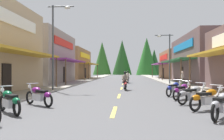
{
  "coord_description": "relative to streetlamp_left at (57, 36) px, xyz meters",
  "views": [
    {
      "loc": [
        0.53,
        0.13,
        1.65
      ],
      "look_at": [
        -1.12,
        23.73,
        1.68
      ],
      "focal_mm": 35.5,
      "sensor_mm": 36.0,
      "label": 1
    }
  ],
  "objects": [
    {
      "name": "streetlamp_left",
      "position": [
        0.0,
        0.0,
        0.0
      ],
      "size": [
        2.08,
        0.3,
        6.77
      ],
      "color": "#474C51",
      "rests_on": "ground"
    },
    {
      "name": "streetlamp_right",
      "position": [
        10.06,
        8.52,
        -0.57
      ],
      "size": [
        2.08,
        0.3,
        5.75
      ],
      "color": "#474C51",
      "rests_on": "ground"
    },
    {
      "name": "pedestrian_by_shop",
      "position": [
        11.06,
        5.48,
        -3.45
      ],
      "size": [
        0.39,
        0.53,
        1.56
      ],
      "rotation": [
        0.0,
        0.0,
        5.85
      ],
      "color": "#3F593F",
      "rests_on": "ground"
    },
    {
      "name": "rider_cruising_trailing",
      "position": [
        5.64,
        11.53,
        -3.7
      ],
      "size": [
        0.6,
        2.14,
        1.57
      ],
      "rotation": [
        0.0,
        0.0,
        1.54
      ],
      "color": "black",
      "rests_on": "ground"
    },
    {
      "name": "storefront_left_far",
      "position": [
        -6.28,
        25.26,
        -1.5
      ],
      "size": [
        9.27,
        12.86,
        5.69
      ],
      "color": "olive",
      "rests_on": "ground"
    },
    {
      "name": "sidewalk_right",
      "position": [
        11.33,
        15.05,
        -4.29
      ],
      "size": [
        2.68,
        94.49,
        0.12
      ],
      "primitive_type": "cube",
      "color": "gray",
      "rests_on": "ground"
    },
    {
      "name": "storefront_right_middle",
      "position": [
        16.82,
        12.15,
        -1.32
      ],
      "size": [
        10.17,
        13.95,
        6.05
      ],
      "color": "brown",
      "rests_on": "ground"
    },
    {
      "name": "rider_cruising_lead",
      "position": [
        5.38,
        1.35,
        -3.7
      ],
      "size": [
        0.61,
        2.14,
        1.57
      ],
      "rotation": [
        0.0,
        0.0,
        1.65
      ],
      "color": "black",
      "rests_on": "ground"
    },
    {
      "name": "motorcycle_parked_left_2",
      "position": [
        1.47,
        -7.05,
        -3.86
      ],
      "size": [
        1.81,
        1.31,
        1.04
      ],
      "rotation": [
        0.0,
        0.0,
        2.53
      ],
      "color": "black",
      "rests_on": "ground"
    },
    {
      "name": "motorcycle_parked_right_1",
      "position": [
        8.8,
        -9.25,
        -3.86
      ],
      "size": [
        1.39,
        1.75,
        1.04
      ],
      "rotation": [
        0.0,
        0.0,
        0.91
      ],
      "color": "black",
      "rests_on": "ground"
    },
    {
      "name": "storefront_right_far",
      "position": [
        17.1,
        27.08,
        -1.67
      ],
      "size": [
        10.74,
        12.15,
        5.36
      ],
      "color": "olive",
      "rests_on": "ground"
    },
    {
      "name": "motorcycle_parked_right_4",
      "position": [
        8.68,
        -4.29,
        -3.86
      ],
      "size": [
        1.48,
        1.68,
        1.04
      ],
      "rotation": [
        0.0,
        0.0,
        0.86
      ],
      "color": "black",
      "rests_on": "ground"
    },
    {
      "name": "centerline_dashes",
      "position": [
        5.05,
        18.88,
        -4.34
      ],
      "size": [
        0.16,
        70.44,
        0.01
      ],
      "color": "#E0C64C",
      "rests_on": "ground"
    },
    {
      "name": "sidewalk_left",
      "position": [
        -1.23,
        15.05,
        -4.29
      ],
      "size": [
        2.68,
        94.49,
        0.12
      ],
      "primitive_type": "cube",
      "color": "gray",
      "rests_on": "ground"
    },
    {
      "name": "storefront_left_middle",
      "position": [
        -6.21,
        11.1,
        -1.08
      ],
      "size": [
        9.13,
        11.72,
        6.55
      ],
      "color": "gray",
      "rests_on": "ground"
    },
    {
      "name": "motorcycle_parked_right_5",
      "position": [
        8.6,
        -2.58,
        -3.86
      ],
      "size": [
        1.43,
        1.72,
        1.04
      ],
      "rotation": [
        0.0,
        0.0,
        0.89
      ],
      "color": "black",
      "rests_on": "ground"
    },
    {
      "name": "motorcycle_parked_left_1",
      "position": [
        1.09,
        -8.94,
        -3.86
      ],
      "size": [
        1.66,
        1.51,
        1.04
      ],
      "rotation": [
        0.0,
        0.0,
        2.41
      ],
      "color": "black",
      "rests_on": "ground"
    },
    {
      "name": "motorcycle_parked_right_3",
      "position": [
        8.79,
        -6.0,
        -3.86
      ],
      "size": [
        1.85,
        1.25,
        1.04
      ],
      "rotation": [
        0.0,
        0.0,
        0.57
      ],
      "color": "black",
      "rests_on": "ground"
    },
    {
      "name": "motorcycle_parked_right_2",
      "position": [
        8.89,
        -7.67,
        -3.86
      ],
      "size": [
        1.88,
        1.2,
        1.04
      ],
      "rotation": [
        0.0,
        0.0,
        0.55
      ],
      "color": "black",
      "rests_on": "ground"
    },
    {
      "name": "ground",
      "position": [
        5.05,
        15.05,
        -4.4
      ],
      "size": [
        9.88,
        94.49,
        0.1
      ],
      "primitive_type": "cube",
      "color": "#4C4C4F"
    },
    {
      "name": "treeline_backdrop",
      "position": [
        6.29,
        63.93,
        1.58
      ],
      "size": [
        24.66,
        14.01,
        13.04
      ],
      "color": "#296A23",
      "rests_on": "ground"
    }
  ]
}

